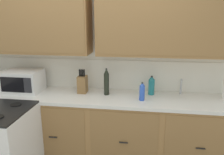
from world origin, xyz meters
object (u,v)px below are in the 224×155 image
Objects in this scene: microwave at (23,81)px; bottle_dark at (106,82)px; knife_block at (82,84)px; bottle_teal at (151,85)px; bottle_blue at (142,91)px.

bottle_dark is (1.11, 0.02, 0.03)m from microwave.
bottle_teal is at bearing 3.30° from knife_block.
knife_block is at bearing -176.70° from bottle_teal.
bottle_teal is (1.67, 0.10, -0.02)m from microwave.
knife_block is 0.78m from bottle_blue.
microwave is 1.11m from bottle_dark.
knife_block is (0.79, 0.05, -0.02)m from microwave.
microwave is at bearing -176.20° from knife_block.
microwave reaches higher than bottle_blue.
bottle_blue is 0.65× the size of bottle_dark.
knife_block reaches higher than bottle_teal.
microwave is 2.18× the size of bottle_blue.
bottle_teal is at bearing 63.11° from bottle_blue.
bottle_dark is at bearing -5.90° from knife_block.
bottle_blue is 0.47m from bottle_dark.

